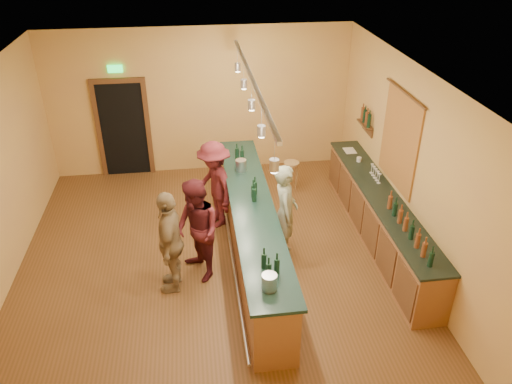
{
  "coord_description": "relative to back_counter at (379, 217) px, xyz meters",
  "views": [
    {
      "loc": [
        -0.2,
        -6.92,
        5.25
      ],
      "look_at": [
        0.76,
        0.2,
        1.15
      ],
      "focal_mm": 35.0,
      "sensor_mm": 36.0,
      "label": 1
    }
  ],
  "objects": [
    {
      "name": "doorway",
      "position": [
        -4.67,
        3.3,
        0.64
      ],
      "size": [
        1.15,
        0.09,
        2.48
      ],
      "color": "black",
      "rests_on": "wall_back"
    },
    {
      "name": "pendant_track",
      "position": [
        -2.3,
        -0.18,
        2.5
      ],
      "size": [
        0.11,
        4.6,
        0.5
      ],
      "color": "silver",
      "rests_on": "ceiling"
    },
    {
      "name": "tasting_bar",
      "position": [
        -2.3,
        -0.18,
        0.12
      ],
      "size": [
        0.73,
        5.1,
        1.38
      ],
      "color": "brown",
      "rests_on": "floor"
    },
    {
      "name": "back_counter",
      "position": [
        0.0,
        0.0,
        0.0
      ],
      "size": [
        0.6,
        4.55,
        1.27
      ],
      "color": "brown",
      "rests_on": "floor"
    },
    {
      "name": "wall_front",
      "position": [
        -2.97,
        -3.68,
        1.11
      ],
      "size": [
        6.5,
        0.02,
        3.2
      ],
      "primitive_type": "cube",
      "color": "#E1B454",
      "rests_on": "floor"
    },
    {
      "name": "wall_back",
      "position": [
        -2.97,
        3.32,
        1.11
      ],
      "size": [
        6.5,
        0.02,
        3.2
      ],
      "primitive_type": "cube",
      "color": "#E1B454",
      "rests_on": "floor"
    },
    {
      "name": "tapestry",
      "position": [
        0.26,
        0.22,
        1.36
      ],
      "size": [
        0.03,
        1.4,
        1.6
      ],
      "primitive_type": "cube",
      "color": "#A64021",
      "rests_on": "wall_right"
    },
    {
      "name": "bar_stool",
      "position": [
        -1.19,
        2.02,
        0.02
      ],
      "size": [
        0.32,
        0.32,
        0.66
      ],
      "rotation": [
        0.0,
        0.0,
        0.05
      ],
      "color": "#966643",
      "rests_on": "floor"
    },
    {
      "name": "customer_c",
      "position": [
        -2.85,
        0.94,
        0.35
      ],
      "size": [
        0.99,
        1.24,
        1.68
      ],
      "primitive_type": "imported",
      "rotation": [
        0.0,
        0.0,
        -1.17
      ],
      "color": "#59191E",
      "rests_on": "floor"
    },
    {
      "name": "bartender",
      "position": [
        -1.75,
        -0.21,
        0.38
      ],
      "size": [
        0.5,
        0.68,
        1.73
      ],
      "primitive_type": "imported",
      "rotation": [
        0.0,
        0.0,
        1.42
      ],
      "color": "gray",
      "rests_on": "floor"
    },
    {
      "name": "wall_right",
      "position": [
        0.28,
        -0.18,
        1.11
      ],
      "size": [
        0.02,
        7.0,
        3.2
      ],
      "primitive_type": "cube",
      "color": "#E1B454",
      "rests_on": "floor"
    },
    {
      "name": "ceiling",
      "position": [
        -2.97,
        -0.18,
        2.71
      ],
      "size": [
        6.5,
        7.0,
        0.02
      ],
      "primitive_type": "cube",
      "color": "silver",
      "rests_on": "wall_back"
    },
    {
      "name": "bottle_shelf",
      "position": [
        0.2,
        1.72,
        1.18
      ],
      "size": [
        0.17,
        0.55,
        0.54
      ],
      "color": "#4C2A16",
      "rests_on": "wall_right"
    },
    {
      "name": "customer_b",
      "position": [
        -3.63,
        -0.79,
        0.37
      ],
      "size": [
        0.52,
        1.04,
        1.71
      ],
      "primitive_type": "imported",
      "rotation": [
        0.0,
        0.0,
        -1.68
      ],
      "color": "#997A51",
      "rests_on": "floor"
    },
    {
      "name": "floor",
      "position": [
        -2.97,
        -0.18,
        -0.49
      ],
      "size": [
        7.0,
        7.0,
        0.0
      ],
      "primitive_type": "plane",
      "color": "brown",
      "rests_on": "ground"
    },
    {
      "name": "customer_a",
      "position": [
        -3.22,
        -0.57,
        0.38
      ],
      "size": [
        0.94,
        1.03,
        1.72
      ],
      "primitive_type": "imported",
      "rotation": [
        0.0,
        0.0,
        -1.15
      ],
      "color": "#59191E",
      "rests_on": "floor"
    }
  ]
}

